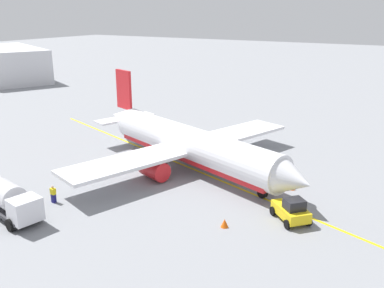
{
  "coord_description": "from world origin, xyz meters",
  "views": [
    {
      "loc": [
        23.33,
        -39.41,
        17.55
      ],
      "look_at": [
        0.0,
        0.0,
        3.0
      ],
      "focal_mm": 39.69,
      "sensor_mm": 36.0,
      "label": 1
    }
  ],
  "objects_px": {
    "fuel_tanker": "(5,196)",
    "pushback_tug": "(291,210)",
    "safety_cone_nose": "(292,186)",
    "airplane": "(189,145)",
    "safety_cone_wingtip": "(225,223)",
    "refueling_worker": "(53,194)"
  },
  "relations": [
    {
      "from": "fuel_tanker",
      "to": "refueling_worker",
      "type": "bearing_deg",
      "value": 64.64
    },
    {
      "from": "pushback_tug",
      "to": "airplane",
      "type": "bearing_deg",
      "value": 155.07
    },
    {
      "from": "airplane",
      "to": "fuel_tanker",
      "type": "relative_size",
      "value": 3.23
    },
    {
      "from": "safety_cone_nose",
      "to": "safety_cone_wingtip",
      "type": "distance_m",
      "value": 10.84
    },
    {
      "from": "airplane",
      "to": "safety_cone_nose",
      "type": "distance_m",
      "value": 12.47
    },
    {
      "from": "fuel_tanker",
      "to": "safety_cone_wingtip",
      "type": "xyz_separation_m",
      "value": [
        17.96,
        7.77,
        -1.34
      ]
    },
    {
      "from": "fuel_tanker",
      "to": "safety_cone_wingtip",
      "type": "distance_m",
      "value": 19.61
    },
    {
      "from": "pushback_tug",
      "to": "safety_cone_wingtip",
      "type": "distance_m",
      "value": 5.99
    },
    {
      "from": "pushback_tug",
      "to": "refueling_worker",
      "type": "distance_m",
      "value": 22.08
    },
    {
      "from": "pushback_tug",
      "to": "safety_cone_nose",
      "type": "bearing_deg",
      "value": 107.15
    },
    {
      "from": "fuel_tanker",
      "to": "pushback_tug",
      "type": "bearing_deg",
      "value": 27.63
    },
    {
      "from": "safety_cone_wingtip",
      "to": "safety_cone_nose",
      "type": "bearing_deg",
      "value": 77.11
    },
    {
      "from": "airplane",
      "to": "safety_cone_nose",
      "type": "bearing_deg",
      "value": -0.15
    },
    {
      "from": "safety_cone_nose",
      "to": "fuel_tanker",
      "type": "bearing_deg",
      "value": -138.01
    },
    {
      "from": "fuel_tanker",
      "to": "pushback_tug",
      "type": "xyz_separation_m",
      "value": [
        22.41,
        11.73,
        -0.71
      ]
    },
    {
      "from": "refueling_worker",
      "to": "safety_cone_wingtip",
      "type": "distance_m",
      "value": 16.64
    },
    {
      "from": "safety_cone_wingtip",
      "to": "pushback_tug",
      "type": "bearing_deg",
      "value": 41.62
    },
    {
      "from": "fuel_tanker",
      "to": "pushback_tug",
      "type": "distance_m",
      "value": 25.31
    },
    {
      "from": "refueling_worker",
      "to": "pushback_tug",
      "type": "bearing_deg",
      "value": 21.04
    },
    {
      "from": "pushback_tug",
      "to": "fuel_tanker",
      "type": "bearing_deg",
      "value": -152.37
    },
    {
      "from": "pushback_tug",
      "to": "safety_cone_nose",
      "type": "relative_size",
      "value": 5.47
    },
    {
      "from": "fuel_tanker",
      "to": "safety_cone_nose",
      "type": "distance_m",
      "value": 27.44
    }
  ]
}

